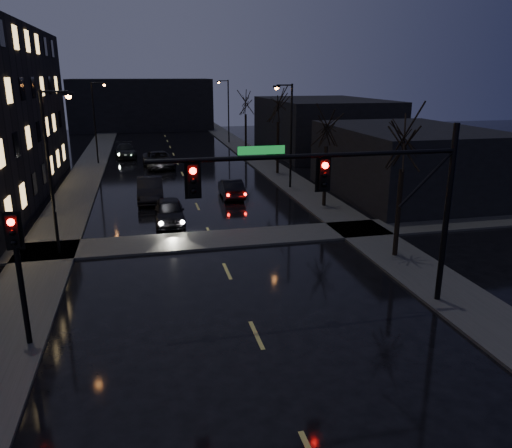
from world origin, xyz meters
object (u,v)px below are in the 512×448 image
oncoming_car_b (150,189)px  lead_car (231,188)px  oncoming_car_c (159,160)px  oncoming_car_d (125,151)px  oncoming_car_a (169,211)px

oncoming_car_b → lead_car: oncoming_car_b is taller
oncoming_car_c → oncoming_car_d: 7.88m
oncoming_car_b → lead_car: size_ratio=1.21×
oncoming_car_b → oncoming_car_d: bearing=97.0°
oncoming_car_b → oncoming_car_d: oncoming_car_b is taller
oncoming_car_c → lead_car: bearing=-76.5°
oncoming_car_c → oncoming_car_d: oncoming_car_c is taller
oncoming_car_a → oncoming_car_c: bearing=90.8°
oncoming_car_b → oncoming_car_d: size_ratio=0.96×
lead_car → oncoming_car_d: bearing=-67.7°
lead_car → oncoming_car_c: bearing=-69.7°
oncoming_car_a → oncoming_car_b: bearing=100.7°
oncoming_car_b → oncoming_car_c: size_ratio=0.88×
oncoming_car_c → oncoming_car_d: size_ratio=1.09×
oncoming_car_b → lead_car: 5.80m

